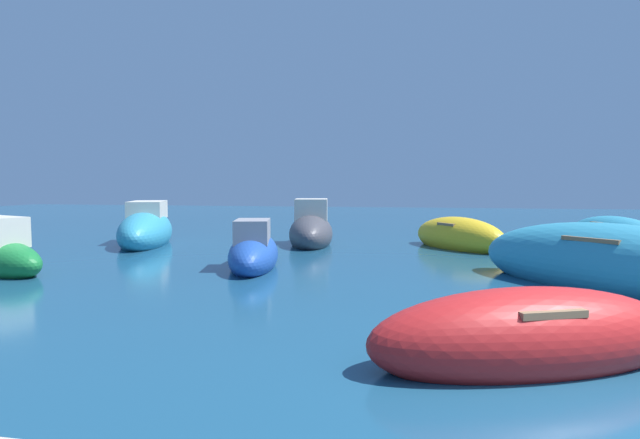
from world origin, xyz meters
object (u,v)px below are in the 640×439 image
Objects in this scene: moored_boat_2 at (614,237)px; moored_boat_5 at (311,231)px; moored_boat_10 at (459,237)px; moored_boat_6 at (146,230)px; moored_boat_4 at (254,252)px; moored_boat_1 at (607,264)px; moored_boat_3 at (527,337)px.

moored_boat_5 is (-9.80, -0.72, 0.10)m from moored_boat_2.
moored_boat_6 is at bearing 57.31° from moored_boat_10.
moored_boat_4 is (-10.25, -5.59, -0.01)m from moored_boat_2.
moored_boat_6 is at bearing 23.22° from moored_boat_1.
moored_boat_3 is at bearing 26.54° from moored_boat_6.
moored_boat_4 is (-5.25, 5.98, 0.04)m from moored_boat_3.
moored_boat_1 reaches higher than moored_boat_4.
moored_boat_1 reaches higher than moored_boat_3.
moored_boat_3 is 14.41m from moored_boat_6.
moored_boat_5 is (-4.79, 10.85, 0.15)m from moored_boat_3.
moored_boat_2 is 0.79× the size of moored_boat_6.
moored_boat_10 is at bearing 67.94° from moored_boat_3.
moored_boat_2 is 12.61m from moored_boat_3.
moored_boat_1 reaches higher than moored_boat_10.
moored_boat_2 is at bearing 45.13° from moored_boat_3.
moored_boat_4 is at bearing 36.66° from moored_boat_1.
moored_boat_1 is at bearing -42.98° from moored_boat_2.
moored_boat_1 is 1.30× the size of moored_boat_2.
moored_boat_4 is at bearing -14.44° from moored_boat_5.
moored_boat_4 is 6.53m from moored_boat_6.
moored_boat_5 is 0.98× the size of moored_boat_10.
moored_boat_3 is 7.95m from moored_boat_4.
moored_boat_6 is (-12.96, 5.00, 0.02)m from moored_boat_1.
moored_boat_6 reaches higher than moored_boat_10.
moored_boat_6 is (-5.19, 3.96, 0.12)m from moored_boat_4.
moored_boat_2 is 11.68m from moored_boat_4.
moored_boat_10 is at bearing 79.89° from moored_boat_5.
moored_boat_5 is (-7.31, 5.92, 0.01)m from moored_boat_1.
moored_boat_6 reaches higher than moored_boat_4.
moored_boat_3 is 0.79× the size of moored_boat_6.
moored_boat_2 is at bearing -66.17° from moored_boat_1.
moored_boat_1 is 9.41m from moored_boat_5.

